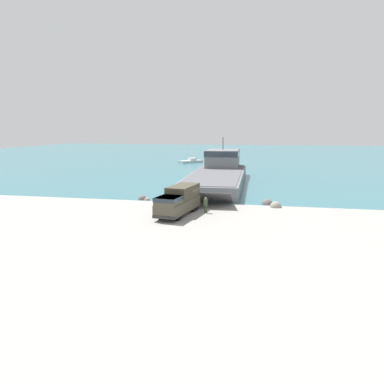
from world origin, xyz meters
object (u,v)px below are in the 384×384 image
moored_boat_a (191,161)px  soldier_on_ramp (206,204)px  landing_craft (219,172)px  military_truck (179,200)px

moored_boat_a → soldier_on_ramp: bearing=146.4°
soldier_on_ramp → moored_boat_a: size_ratio=0.26×
landing_craft → moored_boat_a: (-12.61, 37.19, -1.41)m
military_truck → moored_boat_a: bearing=-160.7°
military_truck → soldier_on_ramp: (2.74, 1.35, -0.55)m
landing_craft → military_truck: 25.87m
military_truck → moored_boat_a: size_ratio=1.21×
landing_craft → moored_boat_a: 39.30m
landing_craft → soldier_on_ramp: 24.57m
soldier_on_ramp → landing_craft: bearing=-8.0°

